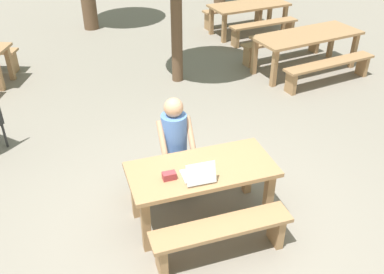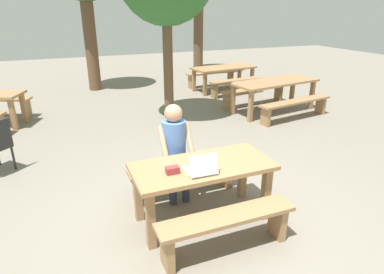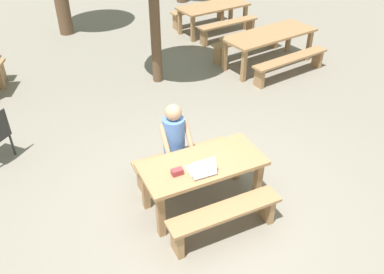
{
  "view_description": "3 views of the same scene",
  "coord_description": "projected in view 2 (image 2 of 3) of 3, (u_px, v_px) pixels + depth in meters",
  "views": [
    {
      "loc": [
        -1.26,
        -3.47,
        3.48
      ],
      "look_at": [
        -0.03,
        0.25,
        0.98
      ],
      "focal_mm": 39.63,
      "sensor_mm": 36.0,
      "label": 1
    },
    {
      "loc": [
        -1.38,
        -3.09,
        2.4
      ],
      "look_at": [
        -0.03,
        0.25,
        0.98
      ],
      "focal_mm": 30.93,
      "sensor_mm": 36.0,
      "label": 2
    },
    {
      "loc": [
        -1.87,
        -3.6,
        3.96
      ],
      "look_at": [
        -0.03,
        0.25,
        0.98
      ],
      "focal_mm": 37.77,
      "sensor_mm": 36.0,
      "label": 3
    }
  ],
  "objects": [
    {
      "name": "picnic_table_rear",
      "position": [
        274.0,
        85.0,
        7.9
      ],
      "size": [
        2.27,
        1.16,
        0.76
      ],
      "rotation": [
        0.0,
        0.0,
        0.15
      ],
      "color": "#9E754C",
      "rests_on": "ground"
    },
    {
      "name": "bench_distant_north",
      "position": [
        211.0,
        75.0,
        10.63
      ],
      "size": [
        1.73,
        0.51,
        0.46
      ],
      "rotation": [
        0.0,
        0.0,
        0.12
      ],
      "color": "#9E754C",
      "rests_on": "ground"
    },
    {
      "name": "bench_far",
      "position": [
        184.0,
        173.0,
        4.44
      ],
      "size": [
        1.48,
        0.3,
        0.44
      ],
      "color": "#9E754C",
      "rests_on": "ground"
    },
    {
      "name": "picnic_table_front",
      "position": [
        202.0,
        174.0,
        3.81
      ],
      "size": [
        1.61,
        0.75,
        0.73
      ],
      "color": "#9E754C",
      "rests_on": "ground"
    },
    {
      "name": "bench_rear_south",
      "position": [
        295.0,
        105.0,
        7.45
      ],
      "size": [
        1.97,
        0.59,
        0.44
      ],
      "rotation": [
        0.0,
        0.0,
        0.15
      ],
      "color": "#9E754C",
      "rests_on": "ground"
    },
    {
      "name": "ground_plane",
      "position": [
        202.0,
        218.0,
        4.03
      ],
      "size": [
        30.0,
        30.0,
        0.0
      ],
      "primitive_type": "plane",
      "color": "gray"
    },
    {
      "name": "bench_distant_south",
      "position": [
        237.0,
        83.0,
        9.53
      ],
      "size": [
        1.73,
        0.51,
        0.46
      ],
      "rotation": [
        0.0,
        0.0,
        0.12
      ],
      "color": "#9E754C",
      "rests_on": "ground"
    },
    {
      "name": "person_seated",
      "position": [
        175.0,
        145.0,
        4.21
      ],
      "size": [
        0.41,
        0.41,
        1.29
      ],
      "color": "#333847",
      "rests_on": "ground"
    },
    {
      "name": "bench_rear_north",
      "position": [
        254.0,
        92.0,
        8.58
      ],
      "size": [
        1.97,
        0.59,
        0.44
      ],
      "rotation": [
        0.0,
        0.0,
        0.15
      ],
      "color": "#9E754C",
      "rests_on": "ground"
    },
    {
      "name": "picnic_table_distant",
      "position": [
        224.0,
        70.0,
        9.98
      ],
      "size": [
        1.99,
        1.07,
        0.72
      ],
      "rotation": [
        0.0,
        0.0,
        0.12
      ],
      "color": "#9E754C",
      "rests_on": "ground"
    },
    {
      "name": "bench_near",
      "position": [
        226.0,
        225.0,
        3.38
      ],
      "size": [
        1.48,
        0.3,
        0.44
      ],
      "color": "#9E754C",
      "rests_on": "ground"
    },
    {
      "name": "laptop",
      "position": [
        201.0,
        168.0,
        3.56
      ],
      "size": [
        0.32,
        0.32,
        0.24
      ],
      "rotation": [
        0.0,
        0.0,
        3.11
      ],
      "color": "silver",
      "rests_on": "picnic_table_front"
    },
    {
      "name": "small_pouch",
      "position": [
        172.0,
        170.0,
        3.55
      ],
      "size": [
        0.14,
        0.09,
        0.08
      ],
      "color": "#993338",
      "rests_on": "picnic_table_front"
    }
  ]
}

